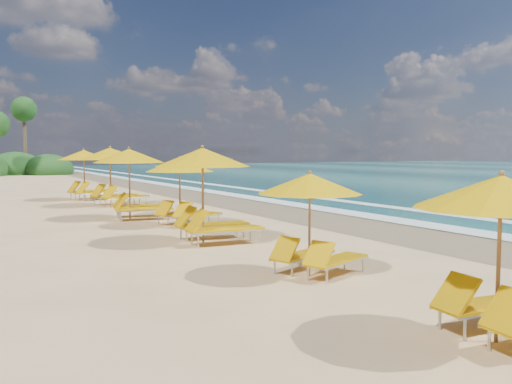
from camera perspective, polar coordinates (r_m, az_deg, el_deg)
The scene contains 10 objects.
ground at distance 15.99m, azimuth 0.00°, elevation -4.29°, with size 160.00×160.00×0.00m, color #DBB380.
wet_sand at distance 18.29m, azimuth 10.96°, elevation -3.26°, with size 4.00×160.00×0.01m, color #867250.
surf_foam at distance 20.14m, azimuth 16.79°, elevation -2.60°, with size 4.00×160.00×0.01m.
station_1 at distance 7.46m, azimuth 25.42°, elevation -5.22°, with size 2.51×2.37×2.18m.
station_2 at distance 10.40m, azimuth 6.24°, elevation -2.62°, with size 2.62×2.57×2.05m.
station_3 at distance 14.10m, azimuth -4.95°, elevation 0.43°, with size 2.94×2.76×2.58m.
station_4 at distance 17.44m, azimuth -7.72°, elevation 0.56°, with size 2.90×2.86×2.25m.
station_5 at distance 19.50m, azimuth -12.80°, elevation 1.41°, with size 3.08×2.95×2.56m.
station_6 at distance 24.41m, azimuth -14.88°, elevation 2.05°, with size 3.26×3.14×2.64m.
station_7 at distance 27.77m, azimuth -17.52°, elevation 2.14°, with size 3.12×3.01×2.54m.
Camera 1 is at (-7.86, -13.71, 2.41)m, focal length 37.43 mm.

